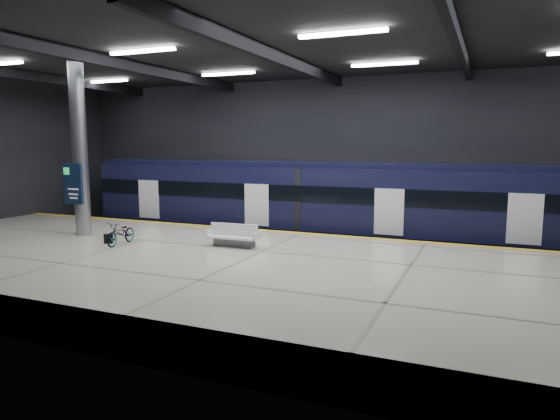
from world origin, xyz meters
The scene contains 10 objects.
ground centered at (0.00, 0.00, 0.00)m, with size 30.00×30.00×0.00m, color black.
room_shell centered at (0.00, 0.00, 5.72)m, with size 30.10×16.10×8.05m.
platform centered at (0.00, -2.50, 0.55)m, with size 30.00×11.00×1.10m, color beige.
safety_strip centered at (0.00, 2.75, 1.11)m, with size 30.00×0.40×0.01m, color gold.
rails centered at (0.00, 5.50, 0.08)m, with size 30.00×1.52×0.16m.
train centered at (2.14, 5.50, 2.06)m, with size 29.40×2.84×3.79m.
bench centered at (-1.27, -0.67, 1.39)m, with size 1.91×0.84×0.83m.
bicycle centered at (-5.24, -1.99, 1.52)m, with size 0.56×1.62×0.85m, color #99999E.
pannier_bag centered at (-5.84, -1.99, 1.28)m, with size 0.30×0.18×0.35m, color black.
info_column centered at (-8.00, -1.03, 4.46)m, with size 0.90×0.78×6.90m.
Camera 1 is at (7.13, -16.22, 4.77)m, focal length 32.00 mm.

